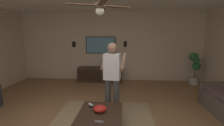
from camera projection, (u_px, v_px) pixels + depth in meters
The scene contains 15 objects.
wall_back_tv at pixel (111, 47), 6.68m from camera, with size 0.10×7.26×2.64m, color #C6B299.
area_rug at pixel (102, 126), 3.39m from camera, with size 2.48×2.14×0.01m, color #9E8460.
coffee_table at pixel (100, 118), 3.14m from camera, with size 1.00×0.80×0.40m.
media_console at pixel (100, 74), 6.56m from camera, with size 0.45×1.70×0.55m.
tv at pixel (101, 45), 6.61m from camera, with size 0.05×1.16×0.65m.
person_standing at pixel (112, 74), 3.81m from camera, with size 0.60×0.60×1.64m.
potted_plant_tall at pixel (195, 65), 6.10m from camera, with size 0.49×0.41×1.16m.
bowl at pixel (100, 109), 3.16m from camera, with size 0.24×0.24×0.11m, color red.
remote_white at pixel (91, 105), 3.44m from camera, with size 0.15×0.04×0.02m, color white.
remote_black at pixel (93, 107), 3.35m from camera, with size 0.15×0.04×0.02m, color black.
remote_grey at pixel (99, 122), 2.78m from camera, with size 0.15×0.04×0.02m, color slate.
vase_round at pixel (104, 65), 6.49m from camera, with size 0.22×0.22×0.22m, color gold.
wall_speaker_left at pixel (125, 44), 6.55m from camera, with size 0.06×0.12×0.22m, color black.
wall_speaker_right at pixel (74, 44), 6.69m from camera, with size 0.06×0.12×0.22m, color black.
ceiling_fan at pixel (100, 7), 3.11m from camera, with size 1.20×1.14×0.46m.
Camera 1 is at (-3.03, -0.51, 1.84)m, focal length 27.19 mm.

